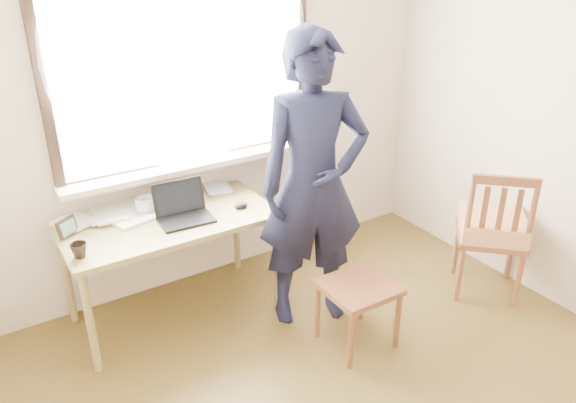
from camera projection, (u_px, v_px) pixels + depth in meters
room_shell at (395, 122)px, 2.32m from camera, size 3.52×4.02×2.61m
desk at (169, 229)px, 3.58m from camera, size 1.33×0.67×0.71m
laptop at (183, 210)px, 3.55m from camera, size 0.34×0.29×0.22m
mug_white at (145, 205)px, 3.62m from camera, size 0.17×0.17×0.11m
mug_dark at (79, 250)px, 3.11m from camera, size 0.13×0.13×0.09m
mouse at (241, 205)px, 3.69m from camera, size 0.09×0.06×0.04m
desk_clutter at (111, 221)px, 3.49m from camera, size 0.65×0.46×0.04m
book_a at (88, 219)px, 3.53m from camera, size 0.33×0.35×0.03m
book_b at (206, 190)px, 3.94m from camera, size 0.21×0.26×0.02m
picture_frame at (67, 229)px, 3.32m from camera, size 0.12×0.09×0.11m
work_chair at (358, 294)px, 3.42m from camera, size 0.42×0.40×0.43m
side_chair at (492, 228)px, 3.88m from camera, size 0.62×0.62×0.97m
person at (313, 184)px, 3.46m from camera, size 0.80×0.65×1.89m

